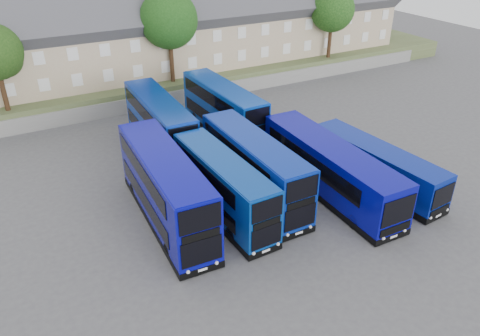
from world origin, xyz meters
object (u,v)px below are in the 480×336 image
Objects in this scene: coach_east_a at (329,169)px; dd_front_mid at (223,188)px; tree_mid at (170,22)px; tree_east at (333,11)px; dd_front_left at (166,190)px.

dd_front_mid is at bearing 173.81° from coach_east_a.
dd_front_mid is 1.12× the size of tree_mid.
coach_east_a is at bearing -9.37° from dd_front_mid.
dd_front_left is at bearing -144.76° from tree_east.
dd_front_left is at bearing 170.77° from coach_east_a.
coach_east_a is 28.88m from tree_east.
tree_east is (28.73, 20.30, 5.08)m from dd_front_left.
tree_east is at bearing 37.49° from dd_front_left.
tree_mid reaches higher than coach_east_a.
tree_east is (17.38, 22.38, 5.60)m from coach_east_a.
tree_east is at bearing 53.33° from coach_east_a.
tree_mid is 1.12× the size of tree_east.
dd_front_left is 35.54m from tree_east.
dd_front_left is 11.55m from coach_east_a.
tree_mid is 20.02m from tree_east.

